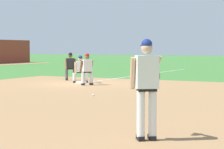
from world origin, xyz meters
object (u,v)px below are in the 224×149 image
pitcher (147,83)px  umpire (70,65)px  first_base_bag (81,83)px  baseball (93,95)px  first_baseman (81,68)px  baserunner (87,68)px

pitcher → umpire: 15.17m
first_base_bag → baseball: 5.50m
pitcher → umpire: (11.95, 9.34, -0.27)m
first_baseman → pitcher: bearing=-143.5°
baserunner → first_base_bag: bearing=47.6°
baseball → pitcher: 7.58m
umpire → baseball: bearing=-141.3°
pitcher → first_baseman: bearing=36.5°
pitcher → baserunner: size_ratio=1.27×
baseball → baserunner: bearing=33.2°
first_baseman → umpire: size_ratio=0.92×
first_base_bag → baserunner: bearing=-132.4°
first_base_bag → first_baseman: bearing=32.3°
first_base_bag → first_baseman: first_baseman is taller
umpire → baserunner: bearing=-133.4°
first_baseman → umpire: umpire is taller
first_base_bag → baseball: first_base_bag is taller
umpire → first_baseman: bearing=-130.6°
first_base_bag → umpire: (1.51, 1.57, 0.75)m
first_base_bag → baseball: bearing=-144.2°
first_base_bag → umpire: size_ratio=0.26×
pitcher → umpire: pitcher is taller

